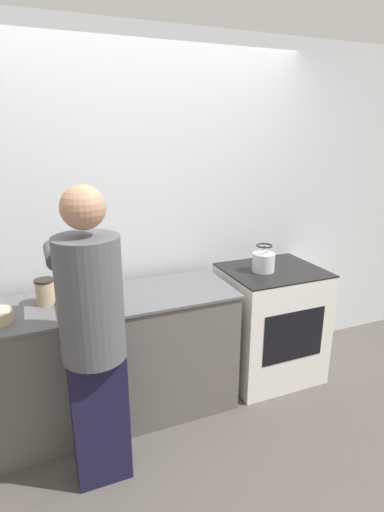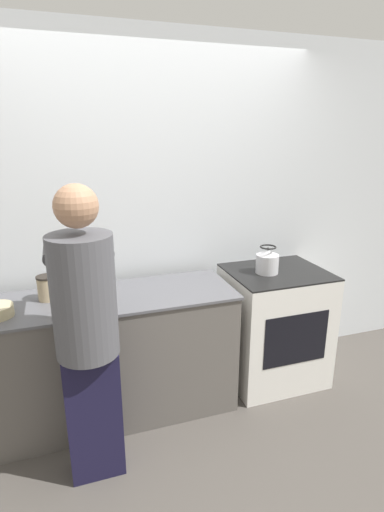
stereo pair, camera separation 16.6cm
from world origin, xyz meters
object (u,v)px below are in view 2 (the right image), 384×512
(kettle, at_px, (267,262))
(cutting_board, at_px, (85,303))
(knife, at_px, (89,301))
(canister_jar, at_px, (47,288))
(oven, at_px, (274,325))
(person, at_px, (87,329))

(kettle, bearing_deg, cutting_board, -175.76)
(knife, relative_size, canister_jar, 1.50)
(oven, bearing_deg, canister_jar, 178.42)
(canister_jar, bearing_deg, kettle, -1.80)
(knife, bearing_deg, cutting_board, 126.19)
(cutting_board, bearing_deg, knife, -27.94)
(person, height_order, cutting_board, person)
(oven, distance_m, kettle, 0.55)
(oven, bearing_deg, cutting_board, -175.91)
(cutting_board, distance_m, canister_jar, 0.28)
(cutting_board, xyz_separation_m, canister_jar, (-0.22, 0.15, 0.07))
(person, relative_size, canister_jar, 10.47)
(cutting_board, bearing_deg, kettle, 4.24)
(cutting_board, height_order, knife, knife)
(knife, relative_size, kettle, 1.17)
(kettle, bearing_deg, person, -159.27)
(canister_jar, bearing_deg, cutting_board, -33.58)
(kettle, bearing_deg, canister_jar, 178.20)
(cutting_board, relative_size, canister_jar, 1.96)
(cutting_board, xyz_separation_m, knife, (0.02, -0.01, 0.01))
(canister_jar, bearing_deg, person, -70.21)
(person, relative_size, kettle, 8.16)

